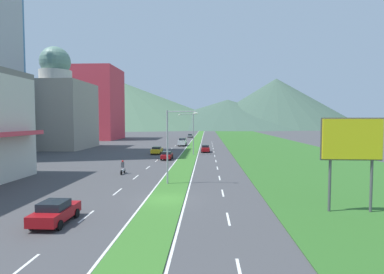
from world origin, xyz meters
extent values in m
plane|color=#424244|center=(0.00, 0.00, 0.00)|extent=(600.00, 600.00, 0.00)
cube|color=#387028|center=(0.00, 60.00, 0.03)|extent=(3.20, 240.00, 0.06)
cube|color=#2D6023|center=(20.60, 60.00, 0.03)|extent=(24.00, 240.00, 0.06)
cube|color=silver|center=(-5.10, -12.46, 0.01)|extent=(0.16, 2.80, 0.01)
cube|color=silver|center=(-5.10, -4.91, 0.01)|extent=(0.16, 2.80, 0.01)
cube|color=silver|center=(-5.10, 2.63, 0.01)|extent=(0.16, 2.80, 0.01)
cube|color=silver|center=(-5.10, 10.17, 0.01)|extent=(0.16, 2.80, 0.01)
cube|color=silver|center=(-5.10, 17.72, 0.01)|extent=(0.16, 2.80, 0.01)
cube|color=silver|center=(-5.10, 25.26, 0.01)|extent=(0.16, 2.80, 0.01)
cube|color=silver|center=(-5.10, 32.80, 0.01)|extent=(0.16, 2.80, 0.01)
cube|color=silver|center=(-5.10, 40.35, 0.01)|extent=(0.16, 2.80, 0.01)
cube|color=silver|center=(-5.10, 47.89, 0.01)|extent=(0.16, 2.80, 0.01)
cube|color=silver|center=(-5.10, 55.43, 0.01)|extent=(0.16, 2.80, 0.01)
cube|color=silver|center=(-5.10, 62.98, 0.01)|extent=(0.16, 2.80, 0.01)
cube|color=silver|center=(-5.10, 70.52, 0.01)|extent=(0.16, 2.80, 0.01)
cube|color=silver|center=(5.10, -12.46, 0.01)|extent=(0.16, 2.80, 0.01)
cube|color=silver|center=(5.10, -4.91, 0.01)|extent=(0.16, 2.80, 0.01)
cube|color=silver|center=(5.10, 2.63, 0.01)|extent=(0.16, 2.80, 0.01)
cube|color=silver|center=(5.10, 10.17, 0.01)|extent=(0.16, 2.80, 0.01)
cube|color=silver|center=(5.10, 17.72, 0.01)|extent=(0.16, 2.80, 0.01)
cube|color=silver|center=(5.10, 25.26, 0.01)|extent=(0.16, 2.80, 0.01)
cube|color=silver|center=(5.10, 32.80, 0.01)|extent=(0.16, 2.80, 0.01)
cube|color=silver|center=(5.10, 40.35, 0.01)|extent=(0.16, 2.80, 0.01)
cube|color=silver|center=(5.10, 47.89, 0.01)|extent=(0.16, 2.80, 0.01)
cube|color=silver|center=(5.10, 55.43, 0.01)|extent=(0.16, 2.80, 0.01)
cube|color=silver|center=(5.10, 62.98, 0.01)|extent=(0.16, 2.80, 0.01)
cube|color=silver|center=(5.10, 70.52, 0.01)|extent=(0.16, 2.80, 0.01)
cube|color=silver|center=(-1.75, 60.00, 0.01)|extent=(0.16, 240.00, 0.01)
cube|color=silver|center=(1.75, 60.00, 0.01)|extent=(0.16, 240.00, 0.01)
cube|color=#9E9384|center=(-33.61, 46.90, 8.13)|extent=(15.54, 15.54, 16.25)
cylinder|color=beige|center=(-33.61, 46.90, 17.70)|extent=(7.59, 7.59, 2.89)
sphere|color=slate|center=(-33.61, 46.90, 21.31)|extent=(7.23, 7.23, 7.23)
cube|color=#D83847|center=(-37.84, 82.81, 12.96)|extent=(17.88, 17.88, 25.93)
cone|color=#47664C|center=(-79.02, 264.42, 21.87)|extent=(233.43, 233.43, 43.74)
cone|color=#3D5647|center=(22.02, 249.23, 12.84)|extent=(167.33, 167.33, 25.68)
cone|color=#3D5647|center=(65.59, 250.62, 22.29)|extent=(145.83, 145.83, 44.58)
cylinder|color=#99999E|center=(-0.71, 6.43, 4.02)|extent=(0.18, 0.18, 8.03)
cylinder|color=#99999E|center=(0.83, 6.29, 7.88)|extent=(3.10, 0.38, 0.10)
ellipsoid|color=silver|center=(2.38, 6.15, 7.68)|extent=(0.56, 0.28, 0.20)
cylinder|color=#99999E|center=(0.84, 34.18, 4.18)|extent=(0.18, 0.18, 8.35)
cylinder|color=#99999E|center=(-0.56, 34.28, 8.20)|extent=(2.82, 0.30, 0.10)
ellipsoid|color=silver|center=(-1.97, 34.38, 8.00)|extent=(0.56, 0.28, 0.20)
cylinder|color=#4C4C51|center=(12.85, -2.91, 2.02)|extent=(0.20, 0.20, 4.04)
cylinder|color=#4C4C51|center=(15.90, -2.91, 2.02)|extent=(0.20, 0.20, 4.04)
cube|color=yellow|center=(14.37, -3.01, 5.54)|extent=(4.36, 0.16, 3.00)
cube|color=#4C4C51|center=(14.37, -2.89, 5.54)|extent=(4.56, 0.08, 3.20)
cube|color=maroon|center=(3.24, 39.75, 0.68)|extent=(1.73, 4.29, 0.71)
cube|color=black|center=(3.24, 39.92, 1.29)|extent=(1.49, 1.89, 0.52)
cylinder|color=black|center=(4.07, 38.42, 0.32)|extent=(0.22, 0.64, 0.64)
cylinder|color=black|center=(2.41, 38.42, 0.32)|extent=(0.22, 0.64, 0.64)
cylinder|color=black|center=(4.07, 41.08, 0.32)|extent=(0.22, 0.64, 0.64)
cylinder|color=black|center=(2.41, 41.08, 0.32)|extent=(0.22, 0.64, 0.64)
cube|color=maroon|center=(-6.61, -6.41, 0.67)|extent=(1.86, 4.02, 0.71)
cube|color=black|center=(-6.61, -6.57, 1.29)|extent=(1.60, 1.77, 0.52)
cylinder|color=black|center=(-7.50, -5.17, 0.32)|extent=(0.22, 0.64, 0.64)
cylinder|color=black|center=(-5.72, -5.17, 0.32)|extent=(0.22, 0.64, 0.64)
cylinder|color=black|center=(-7.50, -7.66, 0.32)|extent=(0.22, 0.64, 0.64)
cylinder|color=black|center=(-5.72, -7.66, 0.32)|extent=(0.22, 0.64, 0.64)
cube|color=maroon|center=(-3.55, 27.13, 0.64)|extent=(1.71, 4.30, 0.63)
cube|color=black|center=(-3.55, 26.96, 1.19)|extent=(1.47, 1.89, 0.48)
cylinder|color=black|center=(-4.37, 28.46, 0.32)|extent=(0.22, 0.64, 0.64)
cylinder|color=black|center=(-2.73, 28.46, 0.32)|extent=(0.22, 0.64, 0.64)
cylinder|color=black|center=(-4.37, 25.79, 0.32)|extent=(0.22, 0.64, 0.64)
cylinder|color=black|center=(-2.73, 25.79, 0.32)|extent=(0.22, 0.64, 0.64)
cube|color=slate|center=(-3.22, 94.83, 0.64)|extent=(1.73, 4.17, 0.64)
cube|color=black|center=(-3.22, 94.66, 1.22)|extent=(1.49, 1.84, 0.51)
cylinder|color=black|center=(-4.05, 96.12, 0.32)|extent=(0.22, 0.64, 0.64)
cylinder|color=black|center=(-2.39, 96.12, 0.32)|extent=(0.22, 0.64, 0.64)
cylinder|color=black|center=(-4.05, 93.53, 0.32)|extent=(0.22, 0.64, 0.64)
cylinder|color=black|center=(-2.39, 93.53, 0.32)|extent=(0.22, 0.64, 0.64)
cube|color=yellow|center=(-6.79, 35.73, 0.70)|extent=(1.89, 4.38, 0.76)
cube|color=black|center=(-6.79, 35.55, 1.29)|extent=(1.63, 1.93, 0.43)
cylinder|color=black|center=(-7.70, 37.08, 0.32)|extent=(0.22, 0.64, 0.64)
cylinder|color=black|center=(-5.88, 37.08, 0.32)|extent=(0.22, 0.64, 0.64)
cylinder|color=black|center=(-7.70, 34.37, 0.32)|extent=(0.22, 0.64, 0.64)
cylinder|color=black|center=(-5.88, 34.37, 0.32)|extent=(0.22, 0.64, 0.64)
cube|color=silver|center=(-3.21, 55.97, 0.80)|extent=(2.00, 5.40, 0.80)
cube|color=black|center=(-3.21, 57.57, 1.60)|extent=(1.84, 2.00, 0.80)
cube|color=silver|center=(-4.15, 54.87, 1.42)|extent=(0.10, 3.20, 0.44)
cube|color=silver|center=(-2.27, 54.87, 1.42)|extent=(0.10, 3.20, 0.44)
cube|color=silver|center=(-3.21, 53.32, 1.42)|extent=(1.84, 0.10, 0.44)
cylinder|color=black|center=(-4.17, 57.59, 0.40)|extent=(0.26, 0.80, 0.80)
cylinder|color=black|center=(-2.25, 57.59, 0.40)|extent=(0.26, 0.80, 0.80)
cylinder|color=black|center=(-4.17, 54.35, 0.40)|extent=(0.26, 0.80, 0.80)
cylinder|color=black|center=(-2.25, 54.35, 0.40)|extent=(0.26, 0.80, 0.80)
cylinder|color=black|center=(-7.32, 13.09, 0.30)|extent=(0.10, 0.60, 0.60)
cylinder|color=black|center=(-7.32, 11.69, 0.30)|extent=(0.12, 0.60, 0.60)
cube|color=#B2B2B7|center=(-7.32, 12.39, 0.47)|extent=(0.20, 1.12, 0.25)
ellipsoid|color=#B2B2B7|center=(-7.32, 12.59, 0.83)|extent=(0.24, 0.44, 0.24)
cube|color=#4C4C51|center=(-7.32, 12.29, 1.20)|extent=(0.36, 0.28, 0.70)
sphere|color=red|center=(-7.32, 12.34, 1.67)|extent=(0.26, 0.26, 0.26)
camera|label=1|loc=(3.59, -25.88, 6.93)|focal=28.19mm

